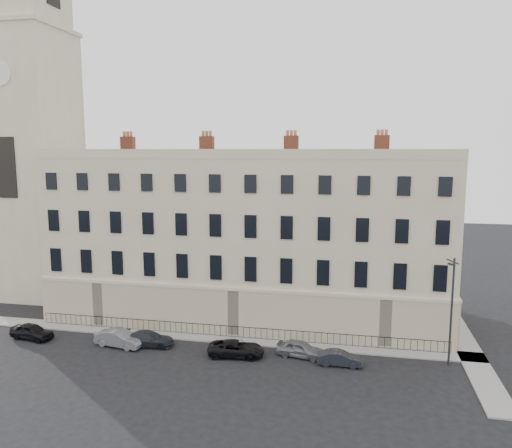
# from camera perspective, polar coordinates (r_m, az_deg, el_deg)

# --- Properties ---
(ground) EXTENTS (160.00, 160.00, 0.00)m
(ground) POSITION_cam_1_polar(r_m,az_deg,el_deg) (37.34, 4.44, -16.48)
(ground) COLOR black
(ground) RESTS_ON ground
(terrace) EXTENTS (36.22, 12.22, 17.00)m
(terrace) POSITION_cam_1_polar(r_m,az_deg,el_deg) (47.39, -0.83, -1.53)
(terrace) COLOR beige
(terrace) RESTS_ON ground
(church_tower) EXTENTS (8.00, 8.13, 44.00)m
(church_tower) POSITION_cam_1_polar(r_m,az_deg,el_deg) (58.59, -24.45, 10.60)
(church_tower) COLOR beige
(church_tower) RESTS_ON ground
(pavement_terrace) EXTENTS (48.00, 2.00, 0.12)m
(pavement_terrace) POSITION_cam_1_polar(r_m,az_deg,el_deg) (43.98, -8.07, -12.49)
(pavement_terrace) COLOR gray
(pavement_terrace) RESTS_ON ground
(pavement_east_return) EXTENTS (2.00, 24.00, 0.12)m
(pavement_east_return) POSITION_cam_1_polar(r_m,az_deg,el_deg) (45.38, 22.71, -12.42)
(pavement_east_return) COLOR gray
(pavement_east_return) RESTS_ON ground
(railings) EXTENTS (35.00, 0.04, 0.96)m
(railings) POSITION_cam_1_polar(r_m,az_deg,el_deg) (43.06, -2.77, -12.18)
(railings) COLOR black
(railings) RESTS_ON ground
(car_a) EXTENTS (3.97, 2.07, 1.29)m
(car_a) POSITION_cam_1_polar(r_m,az_deg,el_deg) (46.75, -24.25, -11.13)
(car_a) COLOR black
(car_a) RESTS_ON ground
(car_b) EXTENTS (4.25, 2.07, 1.34)m
(car_b) POSITION_cam_1_polar(r_m,az_deg,el_deg) (42.72, -15.34, -12.48)
(car_b) COLOR slate
(car_b) RESTS_ON ground
(car_c) EXTENTS (4.20, 1.98, 1.18)m
(car_c) POSITION_cam_1_polar(r_m,az_deg,el_deg) (42.27, -12.15, -12.71)
(car_c) COLOR #22262E
(car_c) RESTS_ON ground
(car_d) EXTENTS (4.51, 2.43, 1.20)m
(car_d) POSITION_cam_1_polar(r_m,az_deg,el_deg) (39.53, -2.27, -14.04)
(car_d) COLOR black
(car_d) RESTS_ON ground
(car_e) EXTENTS (3.89, 2.09, 1.26)m
(car_e) POSITION_cam_1_polar(r_m,az_deg,el_deg) (39.56, 5.08, -14.01)
(car_e) COLOR slate
(car_e) RESTS_ON ground
(car_f) EXTENTS (3.33, 1.21, 1.09)m
(car_f) POSITION_cam_1_polar(r_m,az_deg,el_deg) (38.49, 9.56, -14.89)
(car_f) COLOR #21232C
(car_f) RESTS_ON ground
(streetlamp) EXTENTS (0.74, 1.67, 8.05)m
(streetlamp) POSITION_cam_1_polar(r_m,az_deg,el_deg) (39.26, 21.43, -8.82)
(streetlamp) COLOR #303035
(streetlamp) RESTS_ON ground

